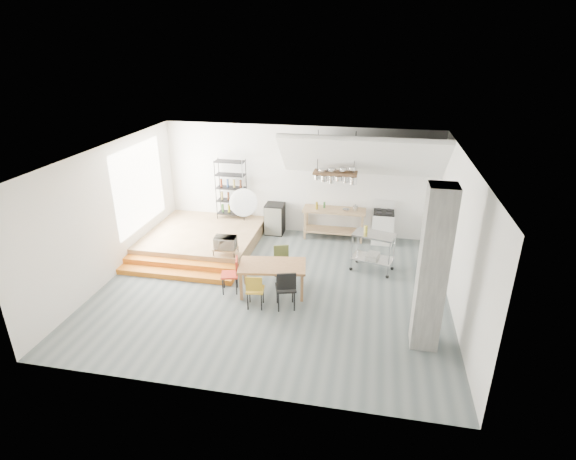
% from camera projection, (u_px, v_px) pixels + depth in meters
% --- Properties ---
extents(floor, '(8.00, 8.00, 0.00)m').
position_uv_depth(floor, '(273.00, 288.00, 10.63)').
color(floor, '#535E60').
rests_on(floor, ground).
extents(wall_back, '(8.00, 0.04, 3.20)m').
position_uv_depth(wall_back, '(299.00, 181.00, 13.16)').
color(wall_back, silver).
rests_on(wall_back, ground).
extents(wall_left, '(0.04, 7.00, 3.20)m').
position_uv_depth(wall_left, '(109.00, 213.00, 10.71)').
color(wall_left, silver).
rests_on(wall_left, ground).
extents(wall_right, '(0.04, 7.00, 3.20)m').
position_uv_depth(wall_right, '(460.00, 239.00, 9.29)').
color(wall_right, silver).
rests_on(wall_right, ground).
extents(ceiling, '(8.00, 7.00, 0.02)m').
position_uv_depth(ceiling, '(271.00, 155.00, 9.38)').
color(ceiling, white).
rests_on(ceiling, wall_back).
extents(slope_ceiling, '(4.40, 1.44, 1.32)m').
position_uv_depth(slope_ceiling, '(362.00, 156.00, 11.93)').
color(slope_ceiling, white).
rests_on(slope_ceiling, wall_back).
extents(window_pane, '(0.02, 2.50, 2.20)m').
position_uv_depth(window_pane, '(140.00, 186.00, 11.98)').
color(window_pane, white).
rests_on(window_pane, wall_left).
extents(platform, '(3.00, 3.00, 0.40)m').
position_uv_depth(platform, '(203.00, 238.00, 12.80)').
color(platform, olive).
rests_on(platform, ground).
extents(step_lower, '(3.00, 0.35, 0.13)m').
position_uv_depth(step_lower, '(175.00, 274.00, 11.09)').
color(step_lower, orange).
rests_on(step_lower, ground).
extents(step_upper, '(3.00, 0.35, 0.27)m').
position_uv_depth(step_upper, '(181.00, 265.00, 11.38)').
color(step_upper, orange).
rests_on(step_upper, ground).
extents(concrete_column, '(0.50, 0.50, 3.20)m').
position_uv_depth(concrete_column, '(433.00, 270.00, 8.06)').
color(concrete_column, slate).
rests_on(concrete_column, ground).
extents(kitchen_counter, '(1.80, 0.60, 0.91)m').
position_uv_depth(kitchen_counter, '(334.00, 218.00, 13.03)').
color(kitchen_counter, olive).
rests_on(kitchen_counter, ground).
extents(stove, '(0.60, 0.60, 1.18)m').
position_uv_depth(stove, '(383.00, 226.00, 12.85)').
color(stove, white).
rests_on(stove, ground).
extents(pot_rack, '(1.20, 0.50, 1.43)m').
position_uv_depth(pot_rack, '(336.00, 176.00, 12.30)').
color(pot_rack, '#432E1B').
rests_on(pot_rack, ceiling).
extents(wire_shelving, '(0.88, 0.38, 1.80)m').
position_uv_depth(wire_shelving, '(231.00, 189.00, 13.35)').
color(wire_shelving, black).
rests_on(wire_shelving, platform).
extents(microwave_shelf, '(0.60, 0.40, 0.16)m').
position_uv_depth(microwave_shelf, '(226.00, 249.00, 11.34)').
color(microwave_shelf, olive).
rests_on(microwave_shelf, platform).
extents(paper_lantern, '(0.60, 0.60, 0.60)m').
position_uv_depth(paper_lantern, '(243.00, 203.00, 9.60)').
color(paper_lantern, white).
rests_on(paper_lantern, ceiling).
extents(dining_table, '(1.62, 1.07, 0.72)m').
position_uv_depth(dining_table, '(272.00, 268.00, 10.19)').
color(dining_table, brown).
rests_on(dining_table, ground).
extents(chair_mustard, '(0.42, 0.42, 0.82)m').
position_uv_depth(chair_mustard, '(255.00, 288.00, 9.64)').
color(chair_mustard, '#BA8E20').
rests_on(chair_mustard, ground).
extents(chair_black, '(0.54, 0.54, 0.94)m').
position_uv_depth(chair_black, '(286.00, 286.00, 9.58)').
color(chair_black, black).
rests_on(chair_black, ground).
extents(chair_olive, '(0.49, 0.49, 0.84)m').
position_uv_depth(chair_olive, '(282.00, 260.00, 10.87)').
color(chair_olive, '#535D2C').
rests_on(chair_olive, ground).
extents(chair_red, '(0.47, 0.47, 0.84)m').
position_uv_depth(chair_red, '(232.00, 272.00, 10.29)').
color(chair_red, red).
rests_on(chair_red, ground).
extents(rolling_cart, '(1.12, 0.81, 1.00)m').
position_uv_depth(rolling_cart, '(373.00, 247.00, 11.18)').
color(rolling_cart, silver).
rests_on(rolling_cart, ground).
extents(mini_fridge, '(0.54, 0.54, 0.92)m').
position_uv_depth(mini_fridge, '(275.00, 219.00, 13.46)').
color(mini_fridge, black).
rests_on(mini_fridge, ground).
extents(microwave, '(0.58, 0.42, 0.30)m').
position_uv_depth(microwave, '(225.00, 242.00, 11.27)').
color(microwave, beige).
rests_on(microwave, microwave_shelf).
extents(bowl, '(0.20, 0.20, 0.05)m').
position_uv_depth(bowl, '(346.00, 210.00, 12.81)').
color(bowl, silver).
rests_on(bowl, kitchen_counter).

